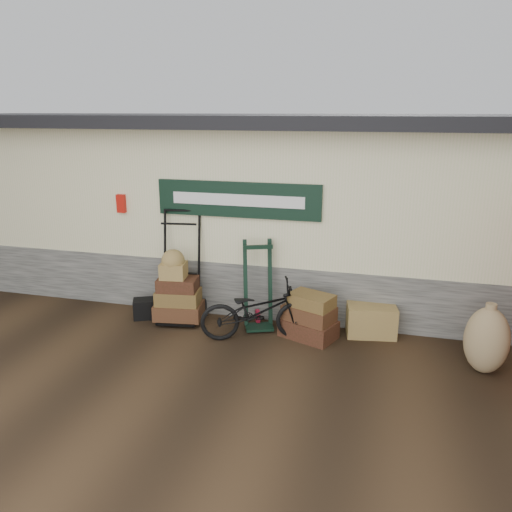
{
  "coord_description": "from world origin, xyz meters",
  "views": [
    {
      "loc": [
        1.92,
        -6.3,
        3.28
      ],
      "look_at": [
        0.01,
        0.9,
        1.09
      ],
      "focal_mm": 35.0,
      "sensor_mm": 36.0,
      "label": 1
    }
  ],
  "objects_px": {
    "porter_trolley": "(180,265)",
    "suitcase_stack": "(309,315)",
    "wicker_hamper": "(371,320)",
    "bicycle": "(258,308)",
    "black_trunk": "(144,309)",
    "green_barrow": "(258,285)"
  },
  "relations": [
    {
      "from": "porter_trolley",
      "to": "suitcase_stack",
      "type": "height_order",
      "value": "porter_trolley"
    },
    {
      "from": "suitcase_stack",
      "to": "wicker_hamper",
      "type": "height_order",
      "value": "suitcase_stack"
    },
    {
      "from": "wicker_hamper",
      "to": "bicycle",
      "type": "xyz_separation_m",
      "value": [
        -1.62,
        -0.58,
        0.26
      ]
    },
    {
      "from": "wicker_hamper",
      "to": "black_trunk",
      "type": "bearing_deg",
      "value": -175.12
    },
    {
      "from": "suitcase_stack",
      "to": "black_trunk",
      "type": "bearing_deg",
      "value": 179.46
    },
    {
      "from": "green_barrow",
      "to": "black_trunk",
      "type": "distance_m",
      "value": 1.97
    },
    {
      "from": "green_barrow",
      "to": "wicker_hamper",
      "type": "height_order",
      "value": "green_barrow"
    },
    {
      "from": "porter_trolley",
      "to": "wicker_hamper",
      "type": "distance_m",
      "value": 3.08
    },
    {
      "from": "green_barrow",
      "to": "suitcase_stack",
      "type": "distance_m",
      "value": 0.91
    },
    {
      "from": "suitcase_stack",
      "to": "wicker_hamper",
      "type": "bearing_deg",
      "value": 20.48
    },
    {
      "from": "porter_trolley",
      "to": "black_trunk",
      "type": "bearing_deg",
      "value": -172.17
    },
    {
      "from": "suitcase_stack",
      "to": "bicycle",
      "type": "height_order",
      "value": "bicycle"
    },
    {
      "from": "porter_trolley",
      "to": "black_trunk",
      "type": "distance_m",
      "value": 0.97
    },
    {
      "from": "porter_trolley",
      "to": "wicker_hamper",
      "type": "height_order",
      "value": "porter_trolley"
    },
    {
      "from": "wicker_hamper",
      "to": "bicycle",
      "type": "bearing_deg",
      "value": -160.17
    },
    {
      "from": "suitcase_stack",
      "to": "black_trunk",
      "type": "relative_size",
      "value": 2.48
    },
    {
      "from": "black_trunk",
      "to": "suitcase_stack",
      "type": "bearing_deg",
      "value": -0.54
    },
    {
      "from": "green_barrow",
      "to": "suitcase_stack",
      "type": "bearing_deg",
      "value": -34.32
    },
    {
      "from": "suitcase_stack",
      "to": "black_trunk",
      "type": "height_order",
      "value": "suitcase_stack"
    },
    {
      "from": "porter_trolley",
      "to": "green_barrow",
      "type": "height_order",
      "value": "porter_trolley"
    },
    {
      "from": "porter_trolley",
      "to": "green_barrow",
      "type": "bearing_deg",
      "value": -8.59
    },
    {
      "from": "bicycle",
      "to": "green_barrow",
      "type": "bearing_deg",
      "value": -5.74
    }
  ]
}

